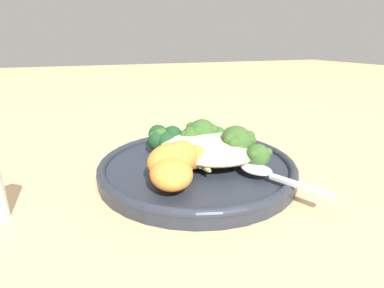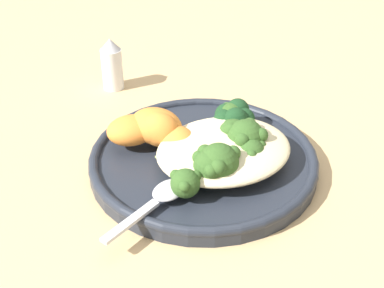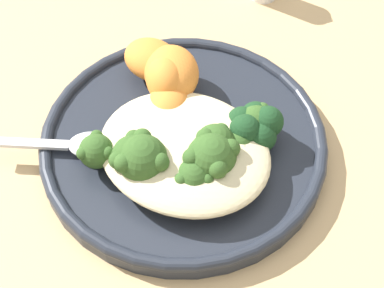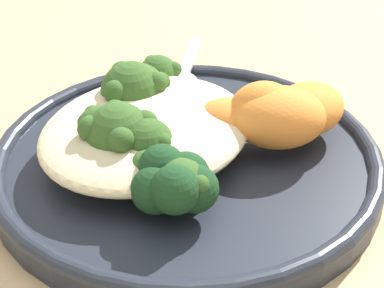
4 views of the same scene
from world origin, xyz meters
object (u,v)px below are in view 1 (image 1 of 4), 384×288
broccoli_stalk_5 (195,142)px  sweet_potato_chunk_2 (172,160)px  broccoli_stalk_7 (171,145)px  broccoli_stalk_0 (241,157)px  broccoli_stalk_3 (213,141)px  kale_tuft (164,138)px  sweet_potato_chunk_0 (191,157)px  quinoa_mound (208,145)px  sweet_potato_chunk_1 (171,174)px  spoon (264,172)px  sweet_potato_chunk_3 (181,158)px  plate (197,166)px  broccoli_stalk_1 (234,147)px  broccoli_stalk_6 (185,146)px  broccoli_stalk_2 (232,143)px  broccoli_stalk_4 (202,136)px

broccoli_stalk_5 → sweet_potato_chunk_2: size_ratio=1.48×
broccoli_stalk_5 → broccoli_stalk_7: size_ratio=0.84×
broccoli_stalk_0 → sweet_potato_chunk_2: size_ratio=1.48×
broccoli_stalk_3 → kale_tuft: kale_tuft is taller
broccoli_stalk_7 → sweet_potato_chunk_0: (0.06, 0.01, 0.00)m
quinoa_mound → sweet_potato_chunk_1: size_ratio=2.66×
sweet_potato_chunk_0 → quinoa_mound: bearing=133.6°
quinoa_mound → spoon: (0.09, 0.03, -0.01)m
quinoa_mound → sweet_potato_chunk_2: 0.09m
sweet_potato_chunk_1 → sweet_potato_chunk_3: bearing=143.1°
plate → broccoli_stalk_7: size_ratio=2.32×
broccoli_stalk_3 → spoon: 0.10m
plate → broccoli_stalk_1: bearing=67.9°
broccoli_stalk_6 → sweet_potato_chunk_2: bearing=148.3°
broccoli_stalk_1 → spoon: (0.06, 0.01, -0.01)m
broccoli_stalk_2 → broccoli_stalk_4: bearing=109.6°
broccoli_stalk_4 → sweet_potato_chunk_3: 0.09m
sweet_potato_chunk_1 → broccoli_stalk_1: bearing=114.5°
broccoli_stalk_1 → sweet_potato_chunk_0: 0.06m
broccoli_stalk_6 → kale_tuft: kale_tuft is taller
broccoli_stalk_6 → sweet_potato_chunk_2: 0.08m
broccoli_stalk_3 → broccoli_stalk_7: (-0.01, -0.06, -0.00)m
broccoli_stalk_5 → kale_tuft: (-0.03, -0.04, 0.00)m
broccoli_stalk_4 → sweet_potato_chunk_0: size_ratio=2.37×
broccoli_stalk_3 → broccoli_stalk_2: bearing=-119.4°
plate → broccoli_stalk_0: bearing=44.0°
broccoli_stalk_2 → spoon: (0.06, 0.01, -0.02)m
broccoli_stalk_1 → broccoli_stalk_7: 0.09m
broccoli_stalk_6 → sweet_potato_chunk_1: sweet_potato_chunk_1 is taller
sweet_potato_chunk_2 → sweet_potato_chunk_3: size_ratio=1.39×
plate → sweet_potato_chunk_0: (0.02, -0.02, 0.02)m
plate → quinoa_mound: (-0.01, 0.02, 0.02)m
spoon → broccoli_stalk_3: bearing=167.0°
broccoli_stalk_3 → broccoli_stalk_5: 0.03m
broccoli_stalk_0 → spoon: (0.03, 0.01, -0.01)m
broccoli_stalk_2 → broccoli_stalk_7: 0.09m
quinoa_mound → spoon: bearing=20.0°
sweet_potato_chunk_1 → sweet_potato_chunk_3: (-0.03, 0.02, 0.00)m
kale_tuft → sweet_potato_chunk_0: bearing=7.8°
broccoli_stalk_4 → plate: bearing=174.7°
broccoli_stalk_7 → broccoli_stalk_1: bearing=-145.6°
broccoli_stalk_6 → kale_tuft: size_ratio=2.40×
broccoli_stalk_6 → spoon: (0.10, 0.06, -0.01)m
broccoli_stalk_3 → broccoli_stalk_5: bearing=126.1°
sweet_potato_chunk_1 → kale_tuft: kale_tuft is taller
kale_tuft → sweet_potato_chunk_2: bearing=-10.9°
sweet_potato_chunk_0 → sweet_potato_chunk_3: (0.01, -0.02, 0.01)m
broccoli_stalk_0 → broccoli_stalk_4: size_ratio=0.86×
sweet_potato_chunk_2 → spoon: sweet_potato_chunk_2 is taller
broccoli_stalk_0 → broccoli_stalk_6: broccoli_stalk_0 is taller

